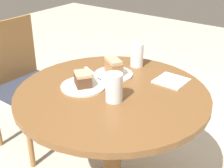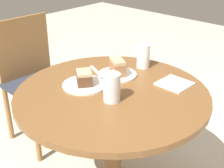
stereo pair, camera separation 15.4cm
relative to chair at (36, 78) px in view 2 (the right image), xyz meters
The scene contains 10 objects.
table 0.85m from the chair, 97.36° to the right, with size 0.97×0.97×0.71m.
chair is the anchor object (origin of this frame).
plate_near 0.78m from the chair, 86.05° to the right, with size 0.21×0.21×0.01m.
plate_far 0.75m from the chair, 102.87° to the right, with size 0.23×0.23×0.01m.
cake_slice_near 0.79m from the chair, 86.05° to the right, with size 0.11×0.13×0.09m.
cake_slice_far 0.77m from the chair, 102.87° to the right, with size 0.12×0.12×0.07m.
glass_lemonade 0.97m from the chair, 101.17° to the right, with size 0.08×0.08×0.14m.
glass_water 0.86m from the chair, 72.71° to the right, with size 0.08×0.08×0.14m.
napkin_stack 1.07m from the chair, 80.68° to the right, with size 0.16×0.16×0.01m.
fork 0.66m from the chair, 89.38° to the right, with size 0.08×0.15×0.00m.
Camera 2 is at (-1.01, -0.94, 1.43)m, focal length 50.00 mm.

